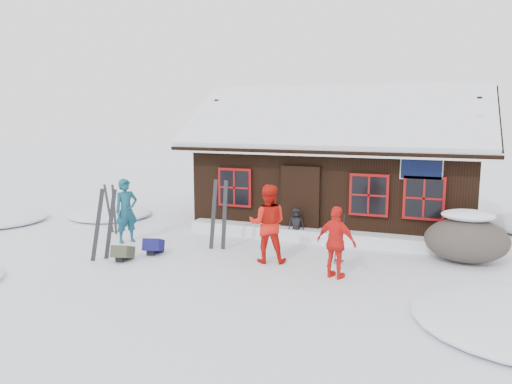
# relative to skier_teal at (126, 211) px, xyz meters

# --- Properties ---
(ground) EXTENTS (120.00, 120.00, 0.00)m
(ground) POSITION_rel_skier_teal_xyz_m (3.42, -0.30, -0.88)
(ground) COLOR white
(ground) RESTS_ON ground
(mountain_hut) EXTENTS (8.90, 6.09, 4.42)m
(mountain_hut) POSITION_rel_skier_teal_xyz_m (4.92, 4.68, 0.70)
(mountain_hut) COLOR black
(mountain_hut) RESTS_ON ground
(snow_drift) EXTENTS (7.60, 0.60, 0.35)m
(snow_drift) POSITION_rel_skier_teal_xyz_m (4.92, 1.95, -0.70)
(snow_drift) COLOR white
(snow_drift) RESTS_ON ground
(snow_mounds) EXTENTS (20.60, 13.20, 0.48)m
(snow_mounds) POSITION_rel_skier_teal_xyz_m (5.07, 1.56, -0.88)
(snow_mounds) COLOR white
(snow_mounds) RESTS_ON ground
(skier_teal) EXTENTS (0.70, 0.77, 1.76)m
(skier_teal) POSITION_rel_skier_teal_xyz_m (0.00, 0.00, 0.00)
(skier_teal) COLOR #134A5D
(skier_teal) RESTS_ON ground
(skier_orange_left) EXTENTS (1.06, 0.91, 1.87)m
(skier_orange_left) POSITION_rel_skier_teal_xyz_m (4.23, -0.37, 0.06)
(skier_orange_left) COLOR red
(skier_orange_left) RESTS_ON ground
(skier_orange_right) EXTENTS (0.99, 0.64, 1.57)m
(skier_orange_right) POSITION_rel_skier_teal_xyz_m (5.99, -0.96, -0.09)
(skier_orange_right) COLOR red
(skier_orange_right) RESTS_ON ground
(skier_crouched) EXTENTS (0.50, 0.39, 0.92)m
(skier_crouched) POSITION_rel_skier_teal_xyz_m (4.31, 1.80, -0.42)
(skier_crouched) COLOR black
(skier_crouched) RESTS_ON ground
(boulder) EXTENTS (1.93, 1.45, 1.14)m
(boulder) POSITION_rel_skier_teal_xyz_m (8.65, 1.29, -0.31)
(boulder) COLOR #4E453F
(boulder) RESTS_ON ground
(ski_pair_left) EXTENTS (0.61, 0.38, 1.79)m
(ski_pair_left) POSITION_rel_skier_teal_xyz_m (0.48, -1.58, -0.03)
(ski_pair_left) COLOR black
(ski_pair_left) RESTS_ON ground
(ski_pair_mid) EXTENTS (0.50, 0.18, 1.50)m
(ski_pair_mid) POSITION_rel_skier_teal_xyz_m (-1.07, 0.76, -0.18)
(ski_pair_mid) COLOR black
(ski_pair_mid) RESTS_ON ground
(ski_pair_right) EXTENTS (0.56, 0.11, 1.88)m
(ski_pair_right) POSITION_rel_skier_teal_xyz_m (2.68, 0.24, 0.01)
(ski_pair_right) COLOR black
(ski_pair_right) RESTS_ON ground
(ski_poles) EXTENTS (0.22, 0.11, 1.26)m
(ski_poles) POSITION_rel_skier_teal_xyz_m (5.86, 0.06, -0.29)
(ski_poles) COLOR black
(ski_poles) RESTS_ON ground
(backpack_blue) EXTENTS (0.56, 0.65, 0.30)m
(backpack_blue) POSITION_rel_skier_teal_xyz_m (1.32, -0.76, -0.73)
(backpack_blue) COLOR #141455
(backpack_blue) RESTS_ON ground
(backpack_olive) EXTENTS (0.51, 0.61, 0.29)m
(backpack_olive) POSITION_rel_skier_teal_xyz_m (0.94, -1.52, -0.73)
(backpack_olive) COLOR #3D402E
(backpack_olive) RESTS_ON ground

